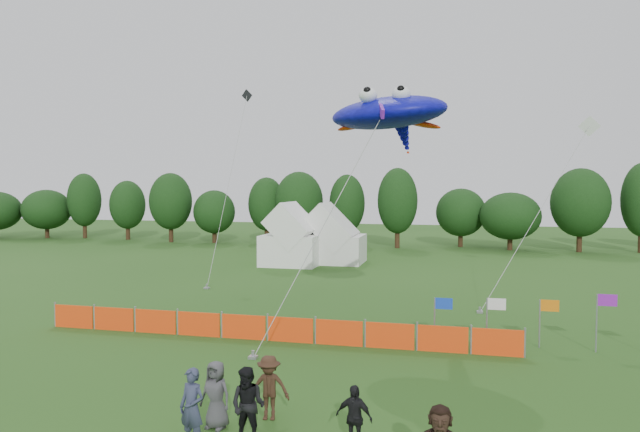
% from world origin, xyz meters
% --- Properties ---
extents(ground, '(160.00, 160.00, 0.00)m').
position_xyz_m(ground, '(0.00, 0.00, 0.00)').
color(ground, '#234C16').
rests_on(ground, ground).
extents(treeline, '(104.57, 8.78, 8.36)m').
position_xyz_m(treeline, '(1.61, 44.93, 4.18)').
color(treeline, '#382314').
rests_on(treeline, ground).
extents(tent_left, '(4.51, 4.51, 3.98)m').
position_xyz_m(tent_left, '(-7.90, 29.52, 2.01)').
color(tent_left, white).
rests_on(tent_left, ground).
extents(tent_right, '(5.26, 4.21, 3.72)m').
position_xyz_m(tent_right, '(-5.09, 31.53, 1.88)').
color(tent_right, white).
rests_on(tent_right, ground).
extents(barrier_fence, '(19.90, 0.06, 1.00)m').
position_xyz_m(barrier_fence, '(-2.65, 7.74, 0.50)').
color(barrier_fence, '#F43F0D').
rests_on(barrier_fence, ground).
extents(flag_row, '(10.73, 0.59, 2.23)m').
position_xyz_m(flag_row, '(9.22, 9.05, 1.35)').
color(flag_row, gray).
rests_on(flag_row, ground).
extents(spectator_a, '(0.79, 0.62, 1.91)m').
position_xyz_m(spectator_a, '(-1.33, -1.67, 0.95)').
color(spectator_a, '#303550').
rests_on(spectator_a, ground).
extents(spectator_b, '(0.97, 0.79, 1.87)m').
position_xyz_m(spectator_b, '(-0.09, -1.17, 0.93)').
color(spectator_b, black).
rests_on(spectator_b, ground).
extents(spectator_c, '(1.19, 0.78, 1.74)m').
position_xyz_m(spectator_c, '(-0.05, 0.31, 0.87)').
color(spectator_c, '#372216').
rests_on(spectator_c, ground).
extents(spectator_d, '(0.98, 0.57, 1.57)m').
position_xyz_m(spectator_d, '(2.48, -0.92, 0.78)').
color(spectator_d, black).
rests_on(spectator_d, ground).
extents(spectator_e, '(0.94, 0.70, 1.75)m').
position_xyz_m(spectator_e, '(-1.22, -0.53, 0.88)').
color(spectator_e, '#434247').
rests_on(spectator_e, ground).
extents(stingray_kite, '(7.77, 11.81, 10.28)m').
position_xyz_m(stingray_kite, '(2.00, 10.31, 9.30)').
color(stingray_kite, '#0D0DC1').
rests_on(stingray_kite, ground).
extents(small_kite_white, '(6.92, 6.83, 10.32)m').
position_xyz_m(small_kite_white, '(10.35, 19.59, 6.86)').
color(small_kite_white, white).
rests_on(small_kite_white, ground).
extents(small_kite_dark, '(0.90, 7.96, 13.38)m').
position_xyz_m(small_kite_dark, '(-10.12, 22.61, 7.77)').
color(small_kite_dark, black).
rests_on(small_kite_dark, ground).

